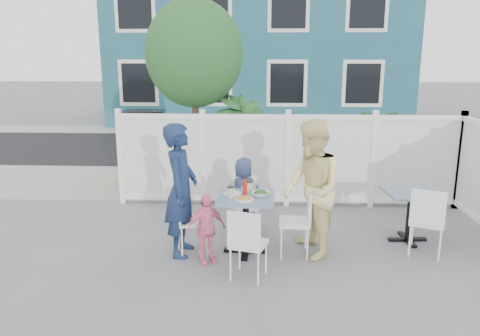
{
  "coord_description": "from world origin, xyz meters",
  "views": [
    {
      "loc": [
        -0.34,
        -5.46,
        2.59
      ],
      "look_at": [
        -0.64,
        0.77,
        1.07
      ],
      "focal_mm": 35.0,
      "sensor_mm": 36.0,
      "label": 1
    }
  ],
  "objects_px": {
    "spare_table": "(410,203)",
    "chair_right": "(301,216)",
    "man": "(181,190)",
    "main_table": "(246,209)",
    "utility_cabinet": "(146,147)",
    "chair_near": "(247,240)",
    "chair_left": "(186,215)",
    "toddler": "(206,229)",
    "chair_back": "(244,200)",
    "woman": "(312,189)",
    "boy": "(244,194)"
  },
  "relations": [
    {
      "from": "man",
      "to": "utility_cabinet",
      "type": "bearing_deg",
      "value": 23.62
    },
    {
      "from": "chair_right",
      "to": "boy",
      "type": "height_order",
      "value": "boy"
    },
    {
      "from": "main_table",
      "to": "spare_table",
      "type": "relative_size",
      "value": 1.05
    },
    {
      "from": "utility_cabinet",
      "to": "woman",
      "type": "xyz_separation_m",
      "value": [
        3.06,
        -3.66,
        0.2
      ]
    },
    {
      "from": "chair_left",
      "to": "chair_near",
      "type": "bearing_deg",
      "value": 30.72
    },
    {
      "from": "chair_left",
      "to": "boy",
      "type": "distance_m",
      "value": 1.18
    },
    {
      "from": "man",
      "to": "woman",
      "type": "xyz_separation_m",
      "value": [
        1.69,
        0.03,
        0.02
      ]
    },
    {
      "from": "chair_back",
      "to": "toddler",
      "type": "height_order",
      "value": "toddler"
    },
    {
      "from": "main_table",
      "to": "chair_back",
      "type": "height_order",
      "value": "chair_back"
    },
    {
      "from": "chair_right",
      "to": "main_table",
      "type": "bearing_deg",
      "value": 90.0
    },
    {
      "from": "chair_left",
      "to": "chair_right",
      "type": "distance_m",
      "value": 1.5
    },
    {
      "from": "spare_table",
      "to": "toddler",
      "type": "distance_m",
      "value": 2.9
    },
    {
      "from": "chair_left",
      "to": "spare_table",
      "type": "bearing_deg",
      "value": 82.94
    },
    {
      "from": "chair_back",
      "to": "spare_table",
      "type": "bearing_deg",
      "value": 165.53
    },
    {
      "from": "chair_near",
      "to": "man",
      "type": "relative_size",
      "value": 0.5
    },
    {
      "from": "chair_back",
      "to": "chair_near",
      "type": "xyz_separation_m",
      "value": [
        0.09,
        -1.56,
        0.02
      ]
    },
    {
      "from": "chair_left",
      "to": "toddler",
      "type": "height_order",
      "value": "chair_left"
    },
    {
      "from": "chair_left",
      "to": "boy",
      "type": "height_order",
      "value": "boy"
    },
    {
      "from": "toddler",
      "to": "spare_table",
      "type": "bearing_deg",
      "value": -13.37
    },
    {
      "from": "chair_right",
      "to": "utility_cabinet",
      "type": "bearing_deg",
      "value": 40.48
    },
    {
      "from": "spare_table",
      "to": "chair_right",
      "type": "xyz_separation_m",
      "value": [
        -1.57,
        -0.52,
        -0.04
      ]
    },
    {
      "from": "utility_cabinet",
      "to": "chair_left",
      "type": "height_order",
      "value": "utility_cabinet"
    },
    {
      "from": "chair_right",
      "to": "woman",
      "type": "relative_size",
      "value": 0.51
    },
    {
      "from": "chair_near",
      "to": "chair_back",
      "type": "bearing_deg",
      "value": 109.76
    },
    {
      "from": "chair_back",
      "to": "man",
      "type": "distance_m",
      "value": 1.21
    },
    {
      "from": "spare_table",
      "to": "man",
      "type": "xyz_separation_m",
      "value": [
        -3.12,
        -0.56,
        0.31
      ]
    },
    {
      "from": "chair_left",
      "to": "chair_back",
      "type": "xyz_separation_m",
      "value": [
        0.73,
        0.82,
        -0.05
      ]
    },
    {
      "from": "chair_back",
      "to": "woman",
      "type": "relative_size",
      "value": 0.47
    },
    {
      "from": "main_table",
      "to": "man",
      "type": "distance_m",
      "value": 0.88
    },
    {
      "from": "utility_cabinet",
      "to": "man",
      "type": "relative_size",
      "value": 0.8
    },
    {
      "from": "spare_table",
      "to": "man",
      "type": "height_order",
      "value": "man"
    },
    {
      "from": "chair_back",
      "to": "chair_near",
      "type": "height_order",
      "value": "chair_near"
    },
    {
      "from": "chair_back",
      "to": "woman",
      "type": "xyz_separation_m",
      "value": [
        0.9,
        -0.8,
        0.41
      ]
    },
    {
      "from": "utility_cabinet",
      "to": "chair_near",
      "type": "xyz_separation_m",
      "value": [
        2.25,
        -4.42,
        -0.2
      ]
    },
    {
      "from": "man",
      "to": "chair_left",
      "type": "bearing_deg",
      "value": -79.02
    },
    {
      "from": "main_table",
      "to": "man",
      "type": "xyz_separation_m",
      "value": [
        -0.84,
        -0.06,
        0.27
      ]
    },
    {
      "from": "chair_near",
      "to": "boy",
      "type": "height_order",
      "value": "boy"
    },
    {
      "from": "woman",
      "to": "boy",
      "type": "xyz_separation_m",
      "value": [
        -0.91,
        0.91,
        -0.35
      ]
    },
    {
      "from": "utility_cabinet",
      "to": "toddler",
      "type": "relative_size",
      "value": 1.56
    },
    {
      "from": "main_table",
      "to": "man",
      "type": "relative_size",
      "value": 0.45
    },
    {
      "from": "man",
      "to": "boy",
      "type": "distance_m",
      "value": 1.26
    },
    {
      "from": "boy",
      "to": "woman",
      "type": "bearing_deg",
      "value": 130.61
    },
    {
      "from": "chair_back",
      "to": "man",
      "type": "xyz_separation_m",
      "value": [
        -0.79,
        -0.83,
        0.39
      ]
    },
    {
      "from": "chair_right",
      "to": "spare_table",
      "type": "bearing_deg",
      "value": -69.82
    },
    {
      "from": "spare_table",
      "to": "chair_left",
      "type": "height_order",
      "value": "chair_left"
    },
    {
      "from": "man",
      "to": "main_table",
      "type": "bearing_deg",
      "value": -82.71
    },
    {
      "from": "spare_table",
      "to": "boy",
      "type": "height_order",
      "value": "boy"
    },
    {
      "from": "chair_near",
      "to": "man",
      "type": "xyz_separation_m",
      "value": [
        -0.88,
        0.73,
        0.37
      ]
    },
    {
      "from": "chair_right",
      "to": "man",
      "type": "bearing_deg",
      "value": 93.15
    },
    {
      "from": "main_table",
      "to": "toddler",
      "type": "xyz_separation_m",
      "value": [
        -0.49,
        -0.33,
        -0.16
      ]
    }
  ]
}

